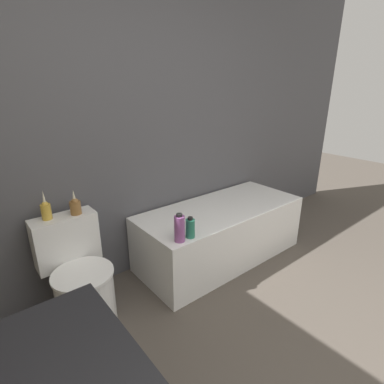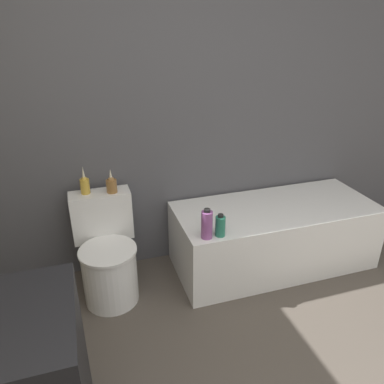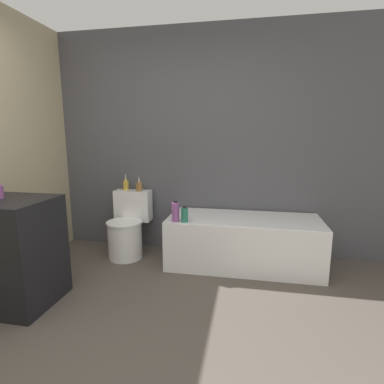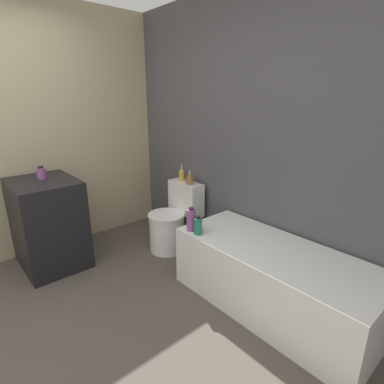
# 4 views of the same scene
# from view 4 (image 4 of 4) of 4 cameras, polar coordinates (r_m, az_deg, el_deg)

# --- Properties ---
(ground_plane) EXTENTS (12.00, 12.00, 0.00)m
(ground_plane) POSITION_cam_4_polar(r_m,az_deg,el_deg) (2.53, -32.61, -26.46)
(ground_plane) COLOR #4C443D
(wall_back_tiled) EXTENTS (6.40, 0.06, 2.60)m
(wall_back_tiled) POSITION_cam_4_polar(r_m,az_deg,el_deg) (2.97, 8.35, 10.68)
(wall_back_tiled) COLOR #4C4C51
(wall_back_tiled) RESTS_ON ground_plane
(wall_left_painted) EXTENTS (0.06, 6.40, 2.60)m
(wall_left_painted) POSITION_cam_4_polar(r_m,az_deg,el_deg) (3.56, -27.60, 10.04)
(wall_left_painted) COLOR tan
(wall_left_painted) RESTS_ON ground_plane
(bathtub) EXTENTS (1.60, 0.68, 0.53)m
(bathtub) POSITION_cam_4_polar(r_m,az_deg,el_deg) (2.58, 14.94, -15.54)
(bathtub) COLOR white
(bathtub) RESTS_ON ground
(toilet) EXTENTS (0.43, 0.57, 0.74)m
(toilet) POSITION_cam_4_polar(r_m,az_deg,el_deg) (3.38, -3.69, -5.57)
(toilet) COLOR white
(toilet) RESTS_ON ground
(vanity_counter) EXTENTS (0.72, 0.57, 0.89)m
(vanity_counter) POSITION_cam_4_polar(r_m,az_deg,el_deg) (3.34, -25.66, -5.37)
(vanity_counter) COLOR black
(vanity_counter) RESTS_ON ground
(soap_bottle_glass) EXTENTS (0.09, 0.09, 0.12)m
(soap_bottle_glass) POSITION_cam_4_polar(r_m,az_deg,el_deg) (3.26, -26.76, 3.23)
(soap_bottle_glass) COLOR #8C4C8C
(soap_bottle_glass) RESTS_ON vanity_counter
(vase_gold) EXTENTS (0.07, 0.07, 0.21)m
(vase_gold) POSITION_cam_4_polar(r_m,az_deg,el_deg) (3.41, -1.98, 3.37)
(vase_gold) COLOR gold
(vase_gold) RESTS_ON toilet
(vase_silver) EXTENTS (0.08, 0.08, 0.18)m
(vase_silver) POSITION_cam_4_polar(r_m,az_deg,el_deg) (3.26, -0.44, 2.54)
(vase_silver) COLOR olive
(vase_silver) RESTS_ON toilet
(shampoo_bottle_tall) EXTENTS (0.08, 0.08, 0.22)m
(shampoo_bottle_tall) POSITION_cam_4_polar(r_m,az_deg,el_deg) (2.62, -0.18, -5.30)
(shampoo_bottle_tall) COLOR #8C4C8C
(shampoo_bottle_tall) RESTS_ON bathtub
(shampoo_bottle_short) EXTENTS (0.07, 0.07, 0.16)m
(shampoo_bottle_short) POSITION_cam_4_polar(r_m,az_deg,el_deg) (2.56, 1.17, -6.50)
(shampoo_bottle_short) COLOR #267259
(shampoo_bottle_short) RESTS_ON bathtub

